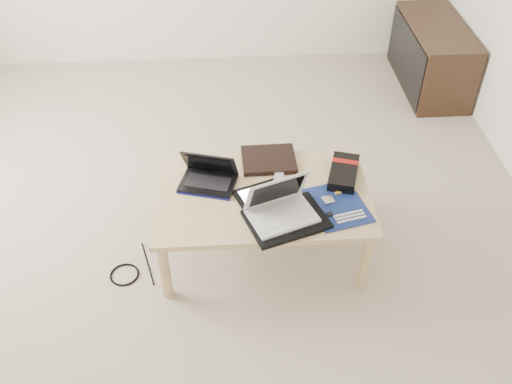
{
  "coord_description": "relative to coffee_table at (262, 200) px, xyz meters",
  "views": [
    {
      "loc": [
        0.19,
        -2.38,
        2.32
      ],
      "look_at": [
        0.33,
        -0.2,
        0.41
      ],
      "focal_mm": 40.0,
      "sensor_mm": 36.0,
      "label": 1
    }
  ],
  "objects": [
    {
      "name": "media_cabinet",
      "position": [
        1.41,
        1.65,
        -0.1
      ],
      "size": [
        0.41,
        0.9,
        0.5
      ],
      "color": "#392417",
      "rests_on": "ground"
    },
    {
      "name": "book",
      "position": [
        0.06,
        0.26,
        0.06
      ],
      "size": [
        0.29,
        0.25,
        0.03
      ],
      "color": "black",
      "rests_on": "coffee_table"
    },
    {
      "name": "netbook",
      "position": [
        -0.27,
        0.1,
        0.09
      ],
      "size": [
        0.33,
        0.27,
        0.19
      ],
      "color": "black",
      "rests_on": "coffee_table"
    },
    {
      "name": "neoprene_sleeve",
      "position": [
        0.1,
        -0.21,
        0.06
      ],
      "size": [
        0.44,
        0.38,
        0.02
      ],
      "primitive_type": "cube",
      "rotation": [
        0.0,
        0.0,
        0.33
      ],
      "color": "black",
      "rests_on": "coffee_table"
    },
    {
      "name": "remote",
      "position": [
        0.09,
        0.06,
        0.06
      ],
      "size": [
        0.09,
        0.24,
        0.02
      ],
      "color": "#ABABB0",
      "rests_on": "coffee_table"
    },
    {
      "name": "white_laptop",
      "position": [
        0.08,
        -0.18,
        0.11
      ],
      "size": [
        0.37,
        0.31,
        0.21
      ],
      "color": "silver",
      "rests_on": "neoprene_sleeve"
    },
    {
      "name": "motherboard",
      "position": [
        0.37,
        -0.12,
        0.05
      ],
      "size": [
        0.33,
        0.38,
        0.02
      ],
      "color": "navy",
      "rests_on": "coffee_table"
    },
    {
      "name": "cable_coil",
      "position": [
        -0.2,
        0.01,
        0.05
      ],
      "size": [
        0.12,
        0.12,
        0.01
      ],
      "primitive_type": "torus",
      "rotation": [
        0.0,
        0.0,
        0.35
      ],
      "color": "black",
      "rests_on": "coffee_table"
    },
    {
      "name": "gpu_box",
      "position": [
        0.44,
        0.1,
        0.08
      ],
      "size": [
        0.21,
        0.31,
        0.06
      ],
      "color": "black",
      "rests_on": "coffee_table"
    },
    {
      "name": "floor_cable_coil",
      "position": [
        -0.74,
        -0.16,
        -0.35
      ],
      "size": [
        0.18,
        0.18,
        0.01
      ],
      "primitive_type": "torus",
      "rotation": [
        0.0,
        0.0,
        -0.16
      ],
      "color": "black",
      "rests_on": "ground"
    },
    {
      "name": "ground",
      "position": [
        -0.36,
        0.2,
        -0.35
      ],
      "size": [
        4.0,
        4.0,
        0.0
      ],
      "primitive_type": "plane",
      "color": "#BAAB97",
      "rests_on": "ground"
    },
    {
      "name": "tablet",
      "position": [
        0.01,
        -0.03,
        0.06
      ],
      "size": [
        0.32,
        0.29,
        0.01
      ],
      "color": "black",
      "rests_on": "coffee_table"
    },
    {
      "name": "coffee_table",
      "position": [
        0.0,
        0.0,
        0.0
      ],
      "size": [
        1.1,
        0.7,
        0.4
      ],
      "color": "tan",
      "rests_on": "ground"
    },
    {
      "name": "floor_cable_trail",
      "position": [
        -0.62,
        -0.09,
        -0.35
      ],
      "size": [
        0.09,
        0.3,
        0.01
      ],
      "primitive_type": "cylinder",
      "rotation": [
        1.57,
        0.0,
        0.28
      ],
      "color": "black",
      "rests_on": "ground"
    }
  ]
}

